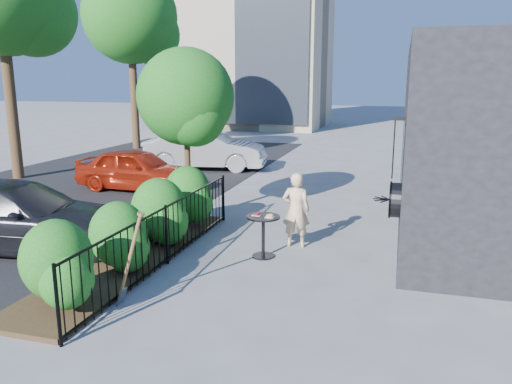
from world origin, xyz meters
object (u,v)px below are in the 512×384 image
(street_tree_far, at_px, (131,22))
(car_silver, at_px, (206,149))
(patio_tree, at_px, (188,103))
(car_red, at_px, (137,169))
(woman, at_px, (296,210))
(car_darkgrey, at_px, (17,216))
(cafe_table, at_px, (263,229))
(shovel, at_px, (129,264))

(street_tree_far, height_order, car_silver, street_tree_far)
(patio_tree, height_order, car_red, patio_tree)
(woman, distance_m, car_red, 6.86)
(car_darkgrey, bearing_deg, car_silver, -10.99)
(patio_tree, xyz_separation_m, car_darkgrey, (-2.48, -2.78, -2.10))
(patio_tree, height_order, cafe_table, patio_tree)
(patio_tree, distance_m, car_darkgrey, 4.28)
(patio_tree, height_order, car_silver, patio_tree)
(car_red, relative_size, car_darkgrey, 0.82)
(cafe_table, height_order, shovel, shovel)
(car_silver, bearing_deg, cafe_table, -160.74)
(cafe_table, distance_m, car_silver, 9.79)
(cafe_table, xyz_separation_m, shovel, (-1.32, -2.56, 0.10))
(cafe_table, relative_size, car_darkgrey, 0.19)
(cafe_table, xyz_separation_m, car_silver, (-4.61, 8.64, 0.19))
(car_silver, distance_m, car_darkgrey, 9.51)
(woman, relative_size, shovel, 1.01)
(shovel, bearing_deg, car_red, 118.53)
(street_tree_far, height_order, shovel, street_tree_far)
(cafe_table, relative_size, woman, 0.56)
(cafe_table, height_order, car_silver, car_silver)
(patio_tree, bearing_deg, street_tree_far, 124.51)
(patio_tree, xyz_separation_m, shovel, (0.98, -4.47, -2.11))
(car_red, bearing_deg, street_tree_far, 31.86)
(woman, distance_m, shovel, 3.79)
(street_tree_far, xyz_separation_m, car_red, (4.78, -8.50, -5.28))
(patio_tree, height_order, street_tree_far, street_tree_far)
(patio_tree, bearing_deg, car_silver, 108.95)
(patio_tree, bearing_deg, car_red, 137.21)
(street_tree_far, distance_m, cafe_table, 17.34)
(street_tree_far, bearing_deg, car_red, -60.65)
(woman, bearing_deg, cafe_table, 55.59)
(woman, xyz_separation_m, car_silver, (-5.07, 7.86, -0.01))
(car_darkgrey, bearing_deg, woman, -82.54)
(woman, relative_size, car_silver, 0.33)
(patio_tree, relative_size, car_red, 1.05)
(car_darkgrey, bearing_deg, cafe_table, -89.69)
(woman, xyz_separation_m, car_red, (-5.68, 3.84, -0.11))
(street_tree_far, relative_size, woman, 5.51)
(street_tree_far, xyz_separation_m, car_darkgrey, (5.22, -13.98, -5.26))
(cafe_table, height_order, car_red, car_red)
(patio_tree, relative_size, shovel, 2.66)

